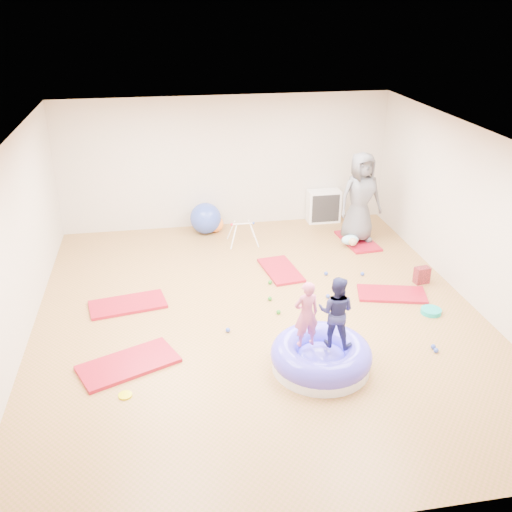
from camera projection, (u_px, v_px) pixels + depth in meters
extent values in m
cube|color=#A86D43|center=(259.00, 315.00, 9.09)|extent=(7.00, 8.00, 0.01)
cube|color=silver|center=(260.00, 141.00, 7.91)|extent=(7.00, 8.00, 0.01)
cube|color=beige|center=(226.00, 163.00, 12.08)|extent=(7.00, 0.01, 2.80)
cube|color=beige|center=(342.00, 409.00, 4.93)|extent=(7.00, 0.01, 2.80)
cube|color=beige|center=(13.00, 251.00, 7.95)|extent=(0.01, 8.00, 2.80)
cube|color=beige|center=(476.00, 219.00, 9.05)|extent=(0.01, 8.00, 2.80)
cube|color=maroon|center=(128.00, 364.00, 7.84)|extent=(1.48, 1.13, 0.06)
cube|color=maroon|center=(128.00, 304.00, 9.34)|extent=(1.31, 0.82, 0.05)
cube|color=maroon|center=(281.00, 270.00, 10.50)|extent=(0.71, 1.18, 0.05)
cube|color=maroon|center=(392.00, 294.00, 9.67)|extent=(1.24, 0.84, 0.05)
cube|color=maroon|center=(358.00, 241.00, 11.74)|extent=(0.67, 1.20, 0.05)
cylinder|color=white|center=(321.00, 363.00, 7.79)|extent=(1.34, 1.34, 0.15)
torus|color=#4D43F1|center=(321.00, 354.00, 7.73)|extent=(1.38, 1.38, 0.37)
ellipsoid|color=#4D43F1|center=(321.00, 359.00, 7.77)|extent=(0.73, 0.73, 0.33)
imported|color=#C85980|center=(306.00, 311.00, 7.48)|extent=(0.38, 0.27, 0.95)
imported|color=navy|center=(336.00, 308.00, 7.48)|extent=(0.61, 0.57, 1.01)
imported|color=#515156|center=(360.00, 197.00, 11.36)|extent=(0.97, 0.71, 1.83)
ellipsoid|color=#97D1E4|center=(350.00, 240.00, 11.47)|extent=(0.35, 0.23, 0.20)
sphere|color=tan|center=(353.00, 242.00, 11.32)|extent=(0.16, 0.16, 0.16)
sphere|color=#267D1F|center=(270.00, 299.00, 9.50)|extent=(0.07, 0.07, 0.07)
sphere|color=#3047B2|center=(362.00, 274.00, 10.34)|extent=(0.07, 0.07, 0.07)
sphere|color=#3047B2|center=(328.00, 296.00, 9.57)|extent=(0.07, 0.07, 0.07)
sphere|color=#267D1F|center=(278.00, 312.00, 9.10)|extent=(0.07, 0.07, 0.07)
sphere|color=#3047B2|center=(436.00, 350.00, 8.12)|extent=(0.07, 0.07, 0.07)
sphere|color=#3047B2|center=(433.00, 347.00, 8.21)|extent=(0.07, 0.07, 0.07)
sphere|color=#3047B2|center=(326.00, 273.00, 10.35)|extent=(0.07, 0.07, 0.07)
sphere|color=#3047B2|center=(228.00, 330.00, 8.61)|extent=(0.07, 0.07, 0.07)
sphere|color=#267D1F|center=(284.00, 370.00, 7.71)|extent=(0.07, 0.07, 0.07)
sphere|color=#267D1F|center=(270.00, 282.00, 10.03)|extent=(0.07, 0.07, 0.07)
sphere|color=#3047B2|center=(206.00, 218.00, 12.07)|extent=(0.66, 0.66, 0.66)
sphere|color=orange|center=(215.00, 224.00, 12.18)|extent=(0.36, 0.36, 0.36)
cylinder|color=white|center=(234.00, 237.00, 11.35)|extent=(0.17, 0.18, 0.46)
cylinder|color=white|center=(231.00, 230.00, 11.70)|extent=(0.17, 0.18, 0.46)
cylinder|color=white|center=(255.00, 236.00, 11.42)|extent=(0.17, 0.18, 0.46)
cylinder|color=white|center=(251.00, 229.00, 11.76)|extent=(0.17, 0.18, 0.46)
cylinder|color=white|center=(243.00, 224.00, 11.47)|extent=(0.44, 0.03, 0.03)
sphere|color=red|center=(232.00, 224.00, 11.44)|extent=(0.05, 0.05, 0.05)
sphere|color=#3047B2|center=(253.00, 223.00, 11.51)|extent=(0.05, 0.05, 0.05)
cube|color=white|center=(323.00, 206.00, 12.67)|extent=(0.72, 0.35, 0.72)
cube|color=#282726|center=(326.00, 209.00, 12.52)|extent=(0.62, 0.02, 0.62)
cube|color=white|center=(324.00, 207.00, 12.63)|extent=(0.02, 0.24, 0.63)
cube|color=white|center=(324.00, 207.00, 12.63)|extent=(0.63, 0.24, 0.02)
cylinder|color=#0D9F96|center=(431.00, 311.00, 9.12)|extent=(0.33, 0.33, 0.07)
cube|color=#B41D2A|center=(422.00, 275.00, 10.04)|extent=(0.28, 0.20, 0.30)
cylinder|color=#D6D100|center=(125.00, 395.00, 7.25)|extent=(0.18, 0.18, 0.03)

